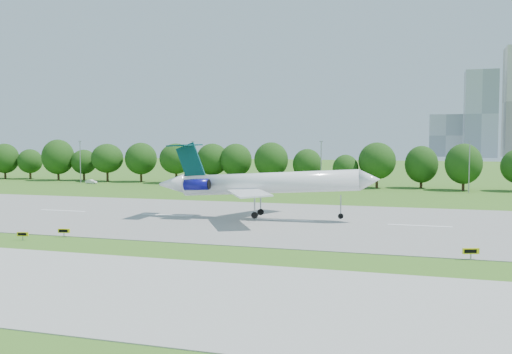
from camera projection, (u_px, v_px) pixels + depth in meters
name	position (u px, v px, depth m)	size (l,w,h in m)	color
ground	(76.00, 241.00, 69.75)	(600.00, 600.00, 0.00)	#396A1B
runway	(167.00, 215.00, 93.60)	(400.00, 45.00, 0.08)	gray
tree_line	(274.00, 163.00, 157.12)	(288.40, 8.40, 10.40)	#382314
light_poles	(255.00, 163.00, 148.31)	(175.90, 0.25, 12.19)	gray
airliner	(258.00, 182.00, 88.51)	(35.21, 25.59, 11.64)	white
taxi_sign_left	(64.00, 231.00, 72.68)	(1.54, 0.51, 1.08)	gray
taxi_sign_centre	(23.00, 234.00, 70.41)	(1.45, 0.45, 1.02)	gray
taxi_sign_right	(471.00, 251.00, 58.80)	(1.71, 0.76, 1.22)	gray
service_vehicle_a	(91.00, 182.00, 162.55)	(1.23, 3.53, 1.16)	silver
service_vehicle_b	(197.00, 185.00, 149.19)	(1.53, 3.81, 1.30)	white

